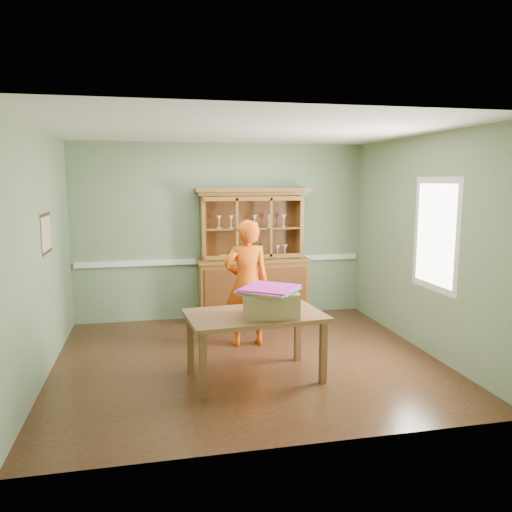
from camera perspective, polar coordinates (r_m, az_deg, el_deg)
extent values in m
plane|color=#4C2C18|center=(6.12, -1.01, -11.80)|extent=(4.50, 4.50, 0.00)
plane|color=white|center=(5.76, -1.08, 14.24)|extent=(4.50, 4.50, 0.00)
plane|color=gray|center=(7.75, -3.89, 2.80)|extent=(4.50, 0.00, 4.50)
plane|color=gray|center=(5.80, -23.43, 0.11)|extent=(0.00, 4.00, 4.00)
plane|color=gray|center=(6.60, 18.51, 1.34)|extent=(0.00, 4.00, 4.00)
plane|color=gray|center=(3.87, 4.67, -3.16)|extent=(4.50, 0.00, 4.50)
cube|color=white|center=(7.78, -3.83, -0.52)|extent=(4.41, 0.05, 0.08)
cube|color=#372516|center=(6.06, -22.81, 2.40)|extent=(0.03, 0.60, 0.46)
cube|color=beige|center=(6.06, -22.76, 2.40)|extent=(0.01, 0.52, 0.38)
cube|color=white|center=(6.32, 19.80, 2.33)|extent=(0.03, 0.96, 1.36)
cube|color=white|center=(6.31, 19.75, 2.33)|extent=(0.01, 0.80, 1.20)
cube|color=brown|center=(7.72, -0.37, -3.92)|extent=(1.65, 0.50, 0.92)
cube|color=brown|center=(7.62, -0.36, -0.43)|extent=(1.70, 0.56, 0.04)
cube|color=brown|center=(7.80, -0.73, 3.47)|extent=(1.56, 0.04, 0.96)
cube|color=brown|center=(7.53, -6.11, 3.24)|extent=(0.05, 0.35, 0.96)
cube|color=brown|center=(7.83, 4.91, 3.46)|extent=(0.05, 0.35, 0.96)
cube|color=brown|center=(7.61, -0.50, 7.18)|extent=(1.65, 0.40, 0.05)
cube|color=brown|center=(7.59, -0.47, 7.59)|extent=(1.72, 0.44, 0.05)
cube|color=brown|center=(7.64, -0.49, 3.20)|extent=(1.45, 0.30, 0.02)
imported|color=#B2B2B7|center=(7.66, -1.50, 0.42)|extent=(0.17, 0.17, 0.17)
imported|color=yellow|center=(7.63, -3.52, -0.12)|extent=(0.20, 0.20, 0.05)
cylinder|color=black|center=(7.47, 0.57, 0.66)|extent=(0.06, 0.06, 0.29)
cube|color=brown|center=(5.40, -0.13, -6.83)|extent=(1.52, 1.00, 0.05)
cube|color=brown|center=(5.03, -6.07, -12.40)|extent=(0.07, 0.07, 0.67)
cube|color=brown|center=(5.69, -7.53, -9.89)|extent=(0.07, 0.07, 0.67)
cube|color=brown|center=(5.42, 7.69, -10.86)|extent=(0.07, 0.07, 0.67)
cube|color=brown|center=(6.04, 4.77, -8.75)|extent=(0.07, 0.07, 0.67)
cube|color=#9B7F50|center=(5.29, 1.70, -5.41)|extent=(0.62, 0.52, 0.26)
cube|color=yellow|center=(5.23, 1.50, -4.05)|extent=(0.72, 0.72, 0.01)
cube|color=#39C272|center=(5.23, 1.50, -3.96)|extent=(0.72, 0.72, 0.01)
cube|color=#2F7CE0|center=(5.22, 1.51, -3.86)|extent=(0.72, 0.72, 0.01)
cube|color=#F373C8|center=(5.22, 1.51, -3.76)|extent=(0.72, 0.72, 0.01)
cube|color=#CB1F8F|center=(5.22, 1.51, -3.67)|extent=(0.72, 0.72, 0.01)
cube|color=#D921BD|center=(5.22, 1.51, -3.57)|extent=(0.72, 0.72, 0.01)
imported|color=#E5530E|center=(6.45, -1.08, -3.13)|extent=(0.61, 0.41, 1.64)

